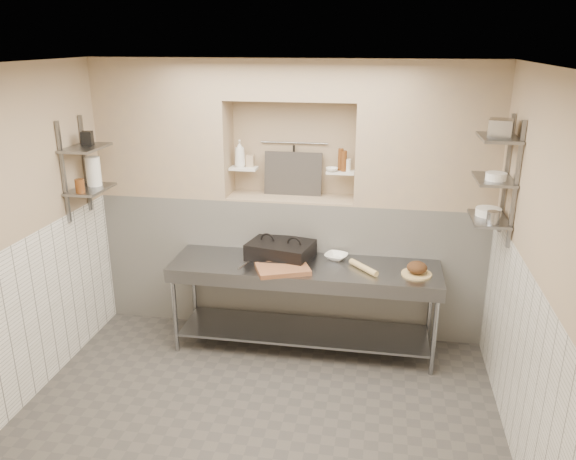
% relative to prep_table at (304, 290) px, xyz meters
% --- Properties ---
extents(floor, '(4.00, 3.90, 0.10)m').
position_rel_prep_table_xyz_m(floor, '(-0.22, -1.18, -0.69)').
color(floor, '#484440').
rests_on(floor, ground).
extents(ceiling, '(4.00, 3.90, 0.10)m').
position_rel_prep_table_xyz_m(ceiling, '(-0.22, -1.18, 2.21)').
color(ceiling, silver).
rests_on(ceiling, ground).
extents(wall_left, '(0.10, 3.90, 2.80)m').
position_rel_prep_table_xyz_m(wall_left, '(-2.27, -1.18, 0.76)').
color(wall_left, tan).
rests_on(wall_left, ground).
extents(wall_right, '(0.10, 3.90, 2.80)m').
position_rel_prep_table_xyz_m(wall_right, '(1.83, -1.18, 0.76)').
color(wall_right, tan).
rests_on(wall_right, ground).
extents(wall_back, '(4.00, 0.10, 2.80)m').
position_rel_prep_table_xyz_m(wall_back, '(-0.22, 0.82, 0.76)').
color(wall_back, tan).
rests_on(wall_back, ground).
extents(wall_front, '(4.00, 0.10, 2.80)m').
position_rel_prep_table_xyz_m(wall_front, '(-0.22, -3.18, 0.76)').
color(wall_front, tan).
rests_on(wall_front, ground).
extents(backwall_lower, '(4.00, 0.40, 1.40)m').
position_rel_prep_table_xyz_m(backwall_lower, '(-0.22, 0.57, 0.06)').
color(backwall_lower, white).
rests_on(backwall_lower, floor).
extents(alcove_sill, '(1.30, 0.40, 0.02)m').
position_rel_prep_table_xyz_m(alcove_sill, '(-0.22, 0.57, 0.77)').
color(alcove_sill, tan).
rests_on(alcove_sill, backwall_lower).
extents(backwall_pillar_left, '(1.35, 0.40, 1.40)m').
position_rel_prep_table_xyz_m(backwall_pillar_left, '(-1.55, 0.57, 1.46)').
color(backwall_pillar_left, tan).
rests_on(backwall_pillar_left, backwall_lower).
extents(backwall_pillar_right, '(1.35, 0.40, 1.40)m').
position_rel_prep_table_xyz_m(backwall_pillar_right, '(1.10, 0.57, 1.46)').
color(backwall_pillar_right, tan).
rests_on(backwall_pillar_right, backwall_lower).
extents(backwall_header, '(1.30, 0.40, 0.40)m').
position_rel_prep_table_xyz_m(backwall_header, '(-0.22, 0.57, 1.96)').
color(backwall_header, tan).
rests_on(backwall_header, backwall_lower).
extents(wainscot_left, '(0.02, 3.90, 1.40)m').
position_rel_prep_table_xyz_m(wainscot_left, '(-2.21, -1.18, 0.06)').
color(wainscot_left, white).
rests_on(wainscot_left, floor).
extents(wainscot_right, '(0.02, 3.90, 1.40)m').
position_rel_prep_table_xyz_m(wainscot_right, '(1.77, -1.18, 0.06)').
color(wainscot_right, white).
rests_on(wainscot_right, floor).
extents(alcove_shelf_left, '(0.28, 0.16, 0.02)m').
position_rel_prep_table_xyz_m(alcove_shelf_left, '(-0.72, 0.57, 1.06)').
color(alcove_shelf_left, white).
rests_on(alcove_shelf_left, backwall_lower).
extents(alcove_shelf_right, '(0.28, 0.16, 0.02)m').
position_rel_prep_table_xyz_m(alcove_shelf_right, '(0.28, 0.57, 1.06)').
color(alcove_shelf_right, white).
rests_on(alcove_shelf_right, backwall_lower).
extents(utensil_rail, '(0.70, 0.02, 0.02)m').
position_rel_prep_table_xyz_m(utensil_rail, '(-0.22, 0.74, 1.31)').
color(utensil_rail, gray).
rests_on(utensil_rail, wall_back).
extents(hanging_steel, '(0.02, 0.02, 0.30)m').
position_rel_prep_table_xyz_m(hanging_steel, '(-0.22, 0.72, 1.14)').
color(hanging_steel, black).
rests_on(hanging_steel, utensil_rail).
extents(splash_panel, '(0.60, 0.08, 0.45)m').
position_rel_prep_table_xyz_m(splash_panel, '(-0.22, 0.67, 1.00)').
color(splash_panel, '#383330').
rests_on(splash_panel, alcove_sill).
extents(shelf_rail_left_a, '(0.03, 0.03, 0.95)m').
position_rel_prep_table_xyz_m(shelf_rail_left_a, '(-2.20, 0.07, 1.16)').
color(shelf_rail_left_a, slate).
rests_on(shelf_rail_left_a, wall_left).
extents(shelf_rail_left_b, '(0.03, 0.03, 0.95)m').
position_rel_prep_table_xyz_m(shelf_rail_left_b, '(-2.20, -0.33, 1.16)').
color(shelf_rail_left_b, slate).
rests_on(shelf_rail_left_b, wall_left).
extents(wall_shelf_left_lower, '(0.30, 0.50, 0.02)m').
position_rel_prep_table_xyz_m(wall_shelf_left_lower, '(-2.06, -0.13, 0.96)').
color(wall_shelf_left_lower, slate).
rests_on(wall_shelf_left_lower, wall_left).
extents(wall_shelf_left_upper, '(0.30, 0.50, 0.03)m').
position_rel_prep_table_xyz_m(wall_shelf_left_upper, '(-2.06, -0.13, 1.36)').
color(wall_shelf_left_upper, slate).
rests_on(wall_shelf_left_upper, wall_left).
extents(shelf_rail_right_a, '(0.03, 0.03, 1.05)m').
position_rel_prep_table_xyz_m(shelf_rail_right_a, '(1.75, 0.07, 1.21)').
color(shelf_rail_right_a, slate).
rests_on(shelf_rail_right_a, wall_right).
extents(shelf_rail_right_b, '(0.03, 0.03, 1.05)m').
position_rel_prep_table_xyz_m(shelf_rail_right_b, '(1.75, -0.33, 1.21)').
color(shelf_rail_right_b, slate).
rests_on(shelf_rail_right_b, wall_right).
extents(wall_shelf_right_lower, '(0.30, 0.50, 0.02)m').
position_rel_prep_table_xyz_m(wall_shelf_right_lower, '(1.62, -0.13, 0.86)').
color(wall_shelf_right_lower, slate).
rests_on(wall_shelf_right_lower, wall_right).
extents(wall_shelf_right_mid, '(0.30, 0.50, 0.02)m').
position_rel_prep_table_xyz_m(wall_shelf_right_mid, '(1.62, -0.13, 1.21)').
color(wall_shelf_right_mid, slate).
rests_on(wall_shelf_right_mid, wall_right).
extents(wall_shelf_right_upper, '(0.30, 0.50, 0.03)m').
position_rel_prep_table_xyz_m(wall_shelf_right_upper, '(1.62, -0.13, 1.56)').
color(wall_shelf_right_upper, slate).
rests_on(wall_shelf_right_upper, wall_right).
extents(prep_table, '(2.60, 0.70, 0.90)m').
position_rel_prep_table_xyz_m(prep_table, '(0.00, 0.00, 0.00)').
color(prep_table, gray).
rests_on(prep_table, floor).
extents(panini_press, '(0.69, 0.56, 0.17)m').
position_rel_prep_table_xyz_m(panini_press, '(-0.26, 0.15, 0.34)').
color(panini_press, black).
rests_on(panini_press, prep_table).
extents(cutting_board, '(0.57, 0.49, 0.04)m').
position_rel_prep_table_xyz_m(cutting_board, '(-0.18, -0.17, 0.28)').
color(cutting_board, '#925939').
rests_on(cutting_board, prep_table).
extents(knife_blade, '(0.26, 0.04, 0.01)m').
position_rel_prep_table_xyz_m(knife_blade, '(-0.29, -0.10, 0.31)').
color(knife_blade, gray).
rests_on(knife_blade, cutting_board).
extents(tongs, '(0.08, 0.23, 0.02)m').
position_rel_prep_table_xyz_m(tongs, '(-0.54, -0.21, 0.31)').
color(tongs, gray).
rests_on(tongs, cutting_board).
extents(mixing_bowl, '(0.28, 0.28, 0.05)m').
position_rel_prep_table_xyz_m(mixing_bowl, '(0.29, 0.22, 0.28)').
color(mixing_bowl, white).
rests_on(mixing_bowl, prep_table).
extents(rolling_pin, '(0.29, 0.32, 0.06)m').
position_rel_prep_table_xyz_m(rolling_pin, '(0.57, -0.02, 0.29)').
color(rolling_pin, tan).
rests_on(rolling_pin, prep_table).
extents(bread_board, '(0.28, 0.28, 0.02)m').
position_rel_prep_table_xyz_m(bread_board, '(1.05, -0.05, 0.27)').
color(bread_board, tan).
rests_on(bread_board, prep_table).
extents(bread_loaf, '(0.19, 0.19, 0.11)m').
position_rel_prep_table_xyz_m(bread_loaf, '(1.05, -0.05, 0.33)').
color(bread_loaf, '#4C2D19').
rests_on(bread_loaf, bread_board).
extents(bottle_soap, '(0.13, 0.13, 0.28)m').
position_rel_prep_table_xyz_m(bottle_soap, '(-0.76, 0.57, 1.21)').
color(bottle_soap, white).
rests_on(bottle_soap, alcove_shelf_left).
extents(jar_alcove, '(0.08, 0.08, 0.12)m').
position_rel_prep_table_xyz_m(jar_alcove, '(-0.66, 0.62, 1.13)').
color(jar_alcove, tan).
rests_on(jar_alcove, alcove_shelf_left).
extents(bowl_alcove, '(0.13, 0.13, 0.04)m').
position_rel_prep_table_xyz_m(bowl_alcove, '(0.19, 0.53, 1.09)').
color(bowl_alcove, white).
rests_on(bowl_alcove, alcove_shelf_right).
extents(condiment_a, '(0.06, 0.06, 0.21)m').
position_rel_prep_table_xyz_m(condiment_a, '(0.31, 0.55, 1.17)').
color(condiment_a, '#5E3214').
rests_on(condiment_a, alcove_shelf_right).
extents(condiment_b, '(0.05, 0.05, 0.22)m').
position_rel_prep_table_xyz_m(condiment_b, '(0.27, 0.60, 1.18)').
color(condiment_b, '#5E3214').
rests_on(condiment_b, alcove_shelf_right).
extents(condiment_c, '(0.07, 0.07, 0.12)m').
position_rel_prep_table_xyz_m(condiment_c, '(0.34, 0.58, 1.13)').
color(condiment_c, white).
rests_on(condiment_c, alcove_shelf_right).
extents(jug_left, '(0.14, 0.14, 0.28)m').
position_rel_prep_table_xyz_m(jug_left, '(-2.06, -0.04, 1.11)').
color(jug_left, white).
rests_on(jug_left, wall_shelf_left_lower).
extents(jar_left, '(0.09, 0.09, 0.13)m').
position_rel_prep_table_xyz_m(jar_left, '(-2.06, -0.31, 1.03)').
color(jar_left, '#5E3214').
rests_on(jar_left, wall_shelf_left_lower).
extents(box_left_upper, '(0.11, 0.11, 0.13)m').
position_rel_prep_table_xyz_m(box_left_upper, '(-2.06, -0.08, 1.44)').
color(box_left_upper, black).
rests_on(box_left_upper, wall_shelf_left_upper).
extents(bowl_right, '(0.22, 0.22, 0.07)m').
position_rel_prep_table_xyz_m(bowl_right, '(1.62, -0.07, 0.90)').
color(bowl_right, white).
rests_on(bowl_right, wall_shelf_right_lower).
extents(canister_right, '(0.11, 0.11, 0.11)m').
position_rel_prep_table_xyz_m(canister_right, '(1.62, -0.30, 0.92)').
color(canister_right, gray).
rests_on(canister_right, wall_shelf_right_lower).
extents(bowl_right_mid, '(0.17, 0.17, 0.06)m').
position_rel_prep_table_xyz_m(bowl_right_mid, '(1.62, -0.21, 1.25)').
color(bowl_right_mid, white).
rests_on(bowl_right_mid, wall_shelf_right_mid).
extents(basket_right, '(0.22, 0.25, 0.14)m').
position_rel_prep_table_xyz_m(basket_right, '(1.62, -0.15, 1.64)').
color(basket_right, gray).
rests_on(basket_right, wall_shelf_right_upper).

